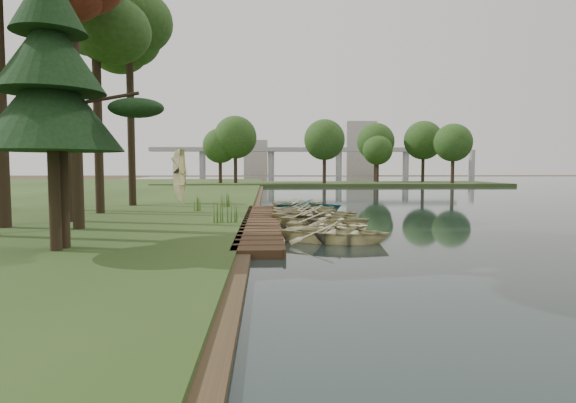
{
  "coord_description": "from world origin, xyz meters",
  "views": [
    {
      "loc": [
        -1.35,
        -21.4,
        2.61
      ],
      "look_at": [
        -0.41,
        -0.3,
        1.14
      ],
      "focal_mm": 30.0,
      "sensor_mm": 36.0,
      "label": 1
    }
  ],
  "objects_px": {
    "stored_rowboat": "(181,198)",
    "pine_tree": "(51,76)",
    "rowboat_2": "(326,223)",
    "rowboat_1": "(331,227)",
    "rowboat_0": "(336,231)",
    "boardwalk": "(261,223)"
  },
  "relations": [
    {
      "from": "boardwalk",
      "to": "rowboat_1",
      "type": "height_order",
      "value": "rowboat_1"
    },
    {
      "from": "pine_tree",
      "to": "rowboat_1",
      "type": "bearing_deg",
      "value": 27.67
    },
    {
      "from": "rowboat_2",
      "to": "rowboat_1",
      "type": "bearing_deg",
      "value": -161.49
    },
    {
      "from": "stored_rowboat",
      "to": "rowboat_1",
      "type": "bearing_deg",
      "value": -143.26
    },
    {
      "from": "rowboat_0",
      "to": "stored_rowboat",
      "type": "distance_m",
      "value": 17.16
    },
    {
      "from": "pine_tree",
      "to": "rowboat_0",
      "type": "bearing_deg",
      "value": 18.55
    },
    {
      "from": "boardwalk",
      "to": "rowboat_0",
      "type": "relative_size",
      "value": 4.3
    },
    {
      "from": "rowboat_1",
      "to": "rowboat_2",
      "type": "height_order",
      "value": "rowboat_1"
    },
    {
      "from": "rowboat_0",
      "to": "boardwalk",
      "type": "bearing_deg",
      "value": 49.49
    },
    {
      "from": "boardwalk",
      "to": "rowboat_2",
      "type": "relative_size",
      "value": 5.0
    },
    {
      "from": "boardwalk",
      "to": "pine_tree",
      "type": "bearing_deg",
      "value": -126.18
    },
    {
      "from": "stored_rowboat",
      "to": "pine_tree",
      "type": "relative_size",
      "value": 0.45
    },
    {
      "from": "rowboat_1",
      "to": "pine_tree",
      "type": "height_order",
      "value": "pine_tree"
    },
    {
      "from": "boardwalk",
      "to": "rowboat_0",
      "type": "xyz_separation_m",
      "value": [
        2.64,
        -4.96,
        0.29
      ]
    },
    {
      "from": "pine_tree",
      "to": "stored_rowboat",
      "type": "bearing_deg",
      "value": 88.9
    },
    {
      "from": "rowboat_0",
      "to": "pine_tree",
      "type": "height_order",
      "value": "pine_tree"
    },
    {
      "from": "rowboat_2",
      "to": "pine_tree",
      "type": "xyz_separation_m",
      "value": [
        -8.34,
        -5.72,
        4.75
      ]
    },
    {
      "from": "rowboat_1",
      "to": "stored_rowboat",
      "type": "distance_m",
      "value": 15.79
    },
    {
      "from": "rowboat_0",
      "to": "rowboat_1",
      "type": "distance_m",
      "value": 1.6
    },
    {
      "from": "rowboat_2",
      "to": "stored_rowboat",
      "type": "xyz_separation_m",
      "value": [
        -8.0,
        12.27,
        0.29
      ]
    },
    {
      "from": "rowboat_2",
      "to": "boardwalk",
      "type": "bearing_deg",
      "value": 70.34
    },
    {
      "from": "boardwalk",
      "to": "rowboat_1",
      "type": "distance_m",
      "value": 4.31
    }
  ]
}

